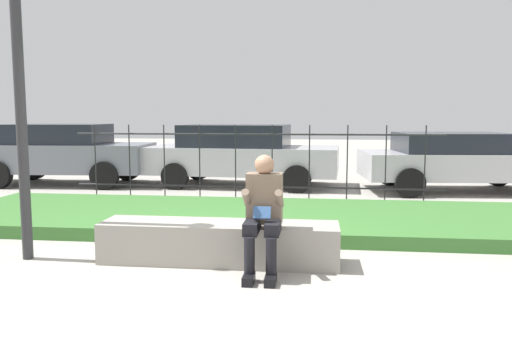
{
  "coord_description": "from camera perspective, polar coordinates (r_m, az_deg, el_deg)",
  "views": [
    {
      "loc": [
        1.17,
        -5.49,
        1.67
      ],
      "look_at": [
        0.2,
        2.73,
        0.75
      ],
      "focal_mm": 35.0,
      "sensor_mm": 36.0,
      "label": 1
    }
  ],
  "objects": [
    {
      "name": "ground_plane",
      "position": [
        5.86,
        -5.15,
        -10.27
      ],
      "size": [
        60.0,
        60.0,
        0.0
      ],
      "primitive_type": "plane",
      "color": "#A8A399"
    },
    {
      "name": "street_lamp",
      "position": [
        6.39,
        -25.7,
        14.5
      ],
      "size": [
        0.28,
        0.28,
        4.36
      ],
      "color": "#2D2D30",
      "rests_on": "ground_plane"
    },
    {
      "name": "stone_bench",
      "position": [
        5.78,
        -4.24,
        -8.38
      ],
      "size": [
        2.71,
        0.59,
        0.46
      ],
      "color": "gray",
      "rests_on": "ground_plane"
    },
    {
      "name": "car_parked_right",
      "position": [
        11.86,
        21.9,
        1.19
      ],
      "size": [
        4.28,
        2.27,
        1.3
      ],
      "rotation": [
        0.0,
        0.0,
        0.08
      ],
      "color": "#B7B7BC",
      "rests_on": "ground_plane"
    },
    {
      "name": "person_seated_reader",
      "position": [
        5.28,
        0.86,
        -4.4
      ],
      "size": [
        0.42,
        0.73,
        1.26
      ],
      "color": "black",
      "rests_on": "ground_plane"
    },
    {
      "name": "car_parked_left",
      "position": [
        13.03,
        -21.07,
        1.99
      ],
      "size": [
        4.14,
        2.03,
        1.47
      ],
      "rotation": [
        0.0,
        0.0,
        0.06
      ],
      "color": "slate",
      "rests_on": "ground_plane"
    },
    {
      "name": "car_parked_center",
      "position": [
        11.91,
        -1.73,
        1.98
      ],
      "size": [
        4.59,
        2.23,
        1.46
      ],
      "rotation": [
        0.0,
        0.0,
        -0.07
      ],
      "color": "#B7B7BC",
      "rests_on": "ground_plane"
    },
    {
      "name": "iron_fence",
      "position": [
        9.63,
        -0.26,
        1.07
      ],
      "size": [
        7.12,
        0.03,
        1.5
      ],
      "color": "#232326",
      "rests_on": "ground_plane"
    },
    {
      "name": "grass_berm",
      "position": [
        7.83,
        -2.0,
        -5.31
      ],
      "size": [
        9.12,
        2.77,
        0.18
      ],
      "color": "#3D7533",
      "rests_on": "ground_plane"
    }
  ]
}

